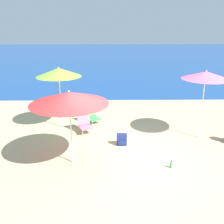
# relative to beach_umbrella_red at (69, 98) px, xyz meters

# --- Properties ---
(ground_plane) EXTENTS (60.00, 60.00, 0.00)m
(ground_plane) POSITION_rel_beach_umbrella_red_xyz_m (1.18, 0.11, -1.88)
(ground_plane) COLOR #C6B284
(sea_water) EXTENTS (60.00, 40.00, 0.01)m
(sea_water) POSITION_rel_beach_umbrella_red_xyz_m (1.18, 26.12, -1.87)
(sea_water) COLOR #19478C
(sea_water) RESTS_ON ground
(beach_umbrella_red) EXTENTS (2.06, 2.06, 2.07)m
(beach_umbrella_red) POSITION_rel_beach_umbrella_red_xyz_m (0.00, 0.00, 0.00)
(beach_umbrella_red) COLOR white
(beach_umbrella_red) RESTS_ON ground
(beach_umbrella_pink) EXTENTS (1.52, 1.52, 2.31)m
(beach_umbrella_pink) POSITION_rel_beach_umbrella_red_xyz_m (4.10, 1.60, 0.26)
(beach_umbrella_pink) COLOR white
(beach_umbrella_pink) RESTS_ON ground
(beach_umbrella_lime) EXTENTS (1.60, 1.60, 2.27)m
(beach_umbrella_lime) POSITION_rel_beach_umbrella_red_xyz_m (-0.73, 2.57, 0.20)
(beach_umbrella_lime) COLOR white
(beach_umbrella_lime) RESTS_ON ground
(beach_chair_pink) EXTENTS (0.63, 0.70, 0.82)m
(beach_chair_pink) POSITION_rel_beach_umbrella_red_xyz_m (0.15, 2.10, -1.48)
(beach_chair_pink) COLOR silver
(beach_chair_pink) RESTS_ON ground
(beach_chair_green) EXTENTS (0.65, 0.66, 0.78)m
(beach_chair_green) POSITION_rel_beach_umbrella_red_xyz_m (0.36, 3.03, -1.52)
(beach_chair_green) COLOR silver
(beach_chair_green) RESTS_ON ground
(backpack_navy) EXTENTS (0.32, 0.21, 0.38)m
(backpack_navy) POSITION_rel_beach_umbrella_red_xyz_m (1.43, 1.05, -1.69)
(backpack_navy) COLOR navy
(backpack_navy) RESTS_ON ground
(water_bottle) EXTENTS (0.08, 0.08, 0.21)m
(water_bottle) POSITION_rel_beach_umbrella_red_xyz_m (2.69, -0.34, -1.79)
(water_bottle) COLOR #4CB266
(water_bottle) RESTS_ON ground
(seagull) EXTENTS (0.27, 0.11, 0.23)m
(seagull) POSITION_rel_beach_umbrella_red_xyz_m (-0.93, 3.59, -1.74)
(seagull) COLOR gold
(seagull) RESTS_ON ground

